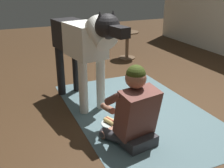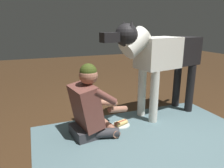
% 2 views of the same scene
% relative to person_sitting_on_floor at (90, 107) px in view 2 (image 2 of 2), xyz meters
% --- Properties ---
extents(ground_plane, '(13.73, 13.73, 0.00)m').
position_rel_person_sitting_on_floor_xyz_m(ground_plane, '(-0.59, 0.47, -0.35)').
color(ground_plane, '#3E2917').
extents(area_rug, '(2.51, 1.62, 0.01)m').
position_rel_person_sitting_on_floor_xyz_m(area_rug, '(-0.58, 0.37, -0.35)').
color(area_rug, slate).
rests_on(area_rug, ground).
extents(person_sitting_on_floor, '(0.70, 0.57, 0.86)m').
position_rel_person_sitting_on_floor_xyz_m(person_sitting_on_floor, '(0.00, 0.00, 0.00)').
color(person_sitting_on_floor, '#363539').
rests_on(person_sitting_on_floor, ground).
extents(large_dog, '(1.70, 0.51, 1.31)m').
position_rel_person_sitting_on_floor_xyz_m(large_dog, '(-1.06, -0.19, 0.51)').
color(large_dog, white).
rests_on(large_dog, ground).
extents(hot_dog_on_plate, '(0.23, 0.23, 0.06)m').
position_rel_person_sitting_on_floor_xyz_m(hot_dog_on_plate, '(-0.43, -0.08, -0.33)').
color(hot_dog_on_plate, silver).
rests_on(hot_dog_on_plate, ground).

